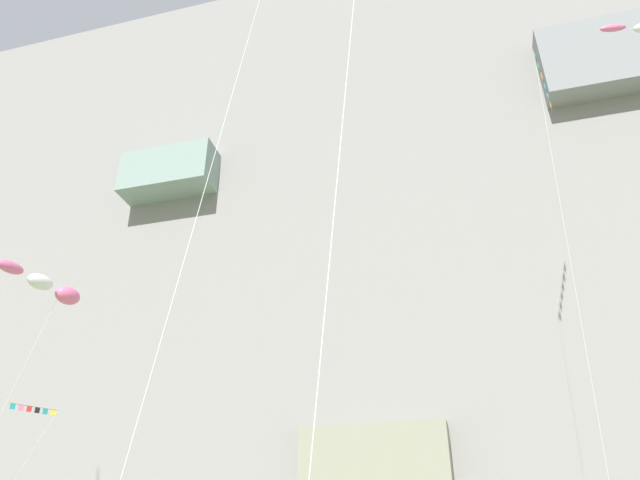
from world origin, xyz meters
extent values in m
cube|color=gray|center=(0.00, 58.80, 31.00)|extent=(180.00, 28.20, 62.01)
cube|color=gray|center=(-18.48, 43.23, 36.19)|extent=(9.08, 3.01, 4.38)
cube|color=gray|center=(0.00, 44.75, 9.18)|extent=(10.07, 3.83, 5.01)
cube|color=gray|center=(21.41, 44.65, 41.01)|extent=(10.63, 4.24, 7.43)
cylinder|color=black|center=(13.78, 32.74, 29.86)|extent=(1.42, 5.70, 0.02)
cube|color=teal|center=(13.20, 30.37, 29.59)|extent=(0.17, 0.43, 0.47)
cube|color=green|center=(13.43, 31.32, 29.59)|extent=(0.14, 0.42, 0.47)
cube|color=orange|center=(13.67, 32.27, 29.59)|extent=(0.15, 0.42, 0.47)
cube|color=teal|center=(13.90, 33.22, 29.59)|extent=(0.13, 0.42, 0.47)
cube|color=#38B2D1|center=(14.13, 34.17, 29.59)|extent=(0.17, 0.43, 0.47)
cube|color=orange|center=(14.37, 35.12, 29.59)|extent=(0.14, 0.42, 0.47)
cylinder|color=silver|center=(12.39, 30.14, 14.99)|extent=(1.40, 0.51, 29.74)
ellipsoid|color=pink|center=(13.02, 17.66, 17.75)|extent=(0.88, 0.40, 0.29)
ellipsoid|color=pink|center=(-14.56, 28.74, 16.56)|extent=(1.41, 1.79, 1.10)
ellipsoid|color=white|center=(-15.06, 26.97, 16.65)|extent=(1.22, 1.73, 0.91)
ellipsoid|color=pink|center=(-15.56, 25.20, 16.75)|extent=(1.04, 1.67, 0.72)
cylinder|color=black|center=(-20.74, 35.39, 12.30)|extent=(1.78, 2.48, 0.02)
cube|color=yellow|center=(-20.01, 36.42, 12.11)|extent=(0.21, 0.27, 0.35)
cube|color=teal|center=(-20.30, 36.01, 12.11)|extent=(0.22, 0.28, 0.35)
cube|color=black|center=(-20.60, 35.60, 12.11)|extent=(0.22, 0.28, 0.35)
cube|color=red|center=(-20.89, 35.18, 12.11)|extent=(0.22, 0.28, 0.35)
cube|color=pink|center=(-21.18, 34.77, 12.11)|extent=(0.22, 0.28, 0.35)
cube|color=teal|center=(-21.48, 34.36, 12.11)|extent=(0.20, 0.27, 0.35)
cylinder|color=silver|center=(3.36, 9.75, 6.96)|extent=(1.21, 1.58, 13.68)
camera|label=1|loc=(7.41, 2.53, 2.39)|focal=33.53mm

